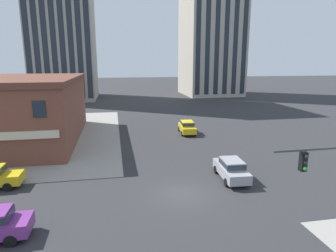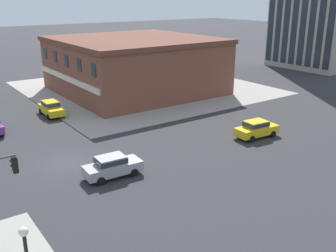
# 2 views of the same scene
# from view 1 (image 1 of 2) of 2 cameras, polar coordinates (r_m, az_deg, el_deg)

# --- Properties ---
(ground_plane) EXTENTS (320.00, 320.00, 0.00)m
(ground_plane) POSITION_cam_1_polar(r_m,az_deg,el_deg) (21.35, 2.76, -13.27)
(ground_plane) COLOR #2D2D30
(car_main_southbound_far) EXTENTS (2.08, 4.49, 1.68)m
(car_main_southbound_far) POSITION_cam_1_polar(r_m,az_deg,el_deg) (24.02, 12.40, -8.17)
(car_main_southbound_far) COLOR #99999E
(car_main_southbound_far) RESTS_ON ground
(car_parked_curb) EXTENTS (2.15, 4.52, 1.68)m
(car_parked_curb) POSITION_cam_1_polar(r_m,az_deg,el_deg) (38.24, 3.78, -0.13)
(car_parked_curb) COLOR gold
(car_parked_curb) RESTS_ON ground
(residential_tower_skyline_right) EXTENTS (15.18, 17.56, 49.64)m
(residential_tower_skyline_right) POSITION_cam_1_polar(r_m,az_deg,el_deg) (86.88, 8.66, 22.73)
(residential_tower_skyline_right) COLOR #B2A899
(residential_tower_skyline_right) RESTS_ON ground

